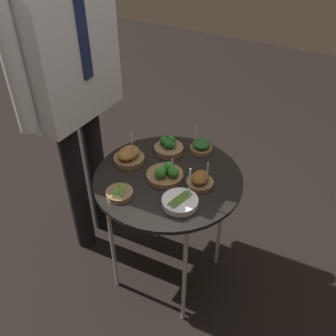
{
  "coord_description": "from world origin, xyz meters",
  "views": [
    {
      "loc": [
        -1.17,
        -0.67,
        1.8
      ],
      "look_at": [
        0.0,
        0.0,
        0.76
      ],
      "focal_mm": 40.0,
      "sensor_mm": 36.0,
      "label": 1
    }
  ],
  "objects_px": {
    "waiter_figure": "(67,65)",
    "bowl_spinach_back_right": "(201,146)",
    "serving_cart": "(168,185)",
    "bowl_roast_front_right": "(200,180)",
    "bowl_asparagus_front_left": "(180,202)",
    "bowl_broccoli_near_rim": "(169,147)",
    "bowl_asparagus_back_left": "(120,193)",
    "bowl_roast_far_rim": "(129,156)",
    "bowl_broccoli_center": "(166,173)"
  },
  "relations": [
    {
      "from": "serving_cart",
      "to": "bowl_broccoli_near_rim",
      "type": "height_order",
      "value": "bowl_broccoli_near_rim"
    },
    {
      "from": "serving_cart",
      "to": "bowl_asparagus_back_left",
      "type": "relative_size",
      "value": 5.96
    },
    {
      "from": "waiter_figure",
      "to": "bowl_spinach_back_right",
      "type": "bearing_deg",
      "value": -69.38
    },
    {
      "from": "bowl_spinach_back_right",
      "to": "bowl_broccoli_center",
      "type": "distance_m",
      "value": 0.28
    },
    {
      "from": "bowl_roast_front_right",
      "to": "waiter_figure",
      "type": "relative_size",
      "value": 0.08
    },
    {
      "from": "bowl_broccoli_near_rim",
      "to": "bowl_asparagus_front_left",
      "type": "xyz_separation_m",
      "value": [
        -0.32,
        -0.24,
        -0.01
      ]
    },
    {
      "from": "bowl_roast_far_rim",
      "to": "bowl_spinach_back_right",
      "type": "bearing_deg",
      "value": -45.98
    },
    {
      "from": "bowl_spinach_back_right",
      "to": "bowl_broccoli_near_rim",
      "type": "relative_size",
      "value": 0.93
    },
    {
      "from": "waiter_figure",
      "to": "bowl_broccoli_near_rim",
      "type": "bearing_deg",
      "value": -72.92
    },
    {
      "from": "serving_cart",
      "to": "bowl_roast_front_right",
      "type": "height_order",
      "value": "bowl_roast_front_right"
    },
    {
      "from": "bowl_roast_front_right",
      "to": "bowl_asparagus_front_left",
      "type": "distance_m",
      "value": 0.16
    },
    {
      "from": "serving_cart",
      "to": "bowl_broccoli_near_rim",
      "type": "xyz_separation_m",
      "value": [
        0.18,
        0.1,
        0.08
      ]
    },
    {
      "from": "bowl_asparagus_back_left",
      "to": "bowl_roast_far_rim",
      "type": "bearing_deg",
      "value": 25.06
    },
    {
      "from": "bowl_spinach_back_right",
      "to": "bowl_roast_front_right",
      "type": "distance_m",
      "value": 0.27
    },
    {
      "from": "serving_cart",
      "to": "waiter_figure",
      "type": "height_order",
      "value": "waiter_figure"
    },
    {
      "from": "serving_cart",
      "to": "bowl_asparagus_back_left",
      "type": "xyz_separation_m",
      "value": [
        -0.22,
        0.12,
        0.06
      ]
    },
    {
      "from": "bowl_spinach_back_right",
      "to": "bowl_asparagus_back_left",
      "type": "relative_size",
      "value": 1.14
    },
    {
      "from": "serving_cart",
      "to": "bowl_roast_front_right",
      "type": "bearing_deg",
      "value": -82.47
    },
    {
      "from": "bowl_roast_front_right",
      "to": "bowl_asparagus_back_left",
      "type": "distance_m",
      "value": 0.36
    },
    {
      "from": "bowl_spinach_back_right",
      "to": "bowl_roast_far_rim",
      "type": "bearing_deg",
      "value": 134.02
    },
    {
      "from": "bowl_asparagus_back_left",
      "to": "waiter_figure",
      "type": "xyz_separation_m",
      "value": [
        0.26,
        0.44,
        0.4
      ]
    },
    {
      "from": "bowl_asparagus_front_left",
      "to": "bowl_broccoli_center",
      "type": "bearing_deg",
      "value": 48.97
    },
    {
      "from": "serving_cart",
      "to": "bowl_broccoli_center",
      "type": "height_order",
      "value": "bowl_broccoli_center"
    },
    {
      "from": "bowl_broccoli_center",
      "to": "bowl_asparagus_front_left",
      "type": "xyz_separation_m",
      "value": [
        -0.12,
        -0.14,
        -0.01
      ]
    },
    {
      "from": "serving_cart",
      "to": "bowl_roast_far_rim",
      "type": "distance_m",
      "value": 0.24
    },
    {
      "from": "bowl_broccoli_center",
      "to": "bowl_spinach_back_right",
      "type": "bearing_deg",
      "value": -9.18
    },
    {
      "from": "bowl_asparagus_front_left",
      "to": "waiter_figure",
      "type": "distance_m",
      "value": 0.82
    },
    {
      "from": "bowl_asparagus_front_left",
      "to": "waiter_figure",
      "type": "height_order",
      "value": "waiter_figure"
    },
    {
      "from": "serving_cart",
      "to": "bowl_asparagus_front_left",
      "type": "distance_m",
      "value": 0.21
    },
    {
      "from": "serving_cart",
      "to": "bowl_broccoli_near_rim",
      "type": "bearing_deg",
      "value": 28.99
    },
    {
      "from": "bowl_spinach_back_right",
      "to": "bowl_roast_far_rim",
      "type": "height_order",
      "value": "bowl_roast_far_rim"
    },
    {
      "from": "serving_cart",
      "to": "waiter_figure",
      "type": "xyz_separation_m",
      "value": [
        0.04,
        0.56,
        0.46
      ]
    },
    {
      "from": "bowl_roast_front_right",
      "to": "bowl_broccoli_near_rim",
      "type": "bearing_deg",
      "value": 57.85
    },
    {
      "from": "bowl_spinach_back_right",
      "to": "bowl_broccoli_center",
      "type": "height_order",
      "value": "bowl_spinach_back_right"
    },
    {
      "from": "serving_cart",
      "to": "bowl_spinach_back_right",
      "type": "distance_m",
      "value": 0.28
    },
    {
      "from": "bowl_asparagus_back_left",
      "to": "bowl_asparagus_front_left",
      "type": "distance_m",
      "value": 0.27
    },
    {
      "from": "bowl_asparagus_back_left",
      "to": "bowl_spinach_back_right",
      "type": "bearing_deg",
      "value": -18.06
    },
    {
      "from": "bowl_spinach_back_right",
      "to": "bowl_asparagus_front_left",
      "type": "relative_size",
      "value": 0.77
    },
    {
      "from": "bowl_broccoli_near_rim",
      "to": "bowl_asparagus_front_left",
      "type": "relative_size",
      "value": 0.82
    },
    {
      "from": "bowl_spinach_back_right",
      "to": "bowl_asparagus_front_left",
      "type": "height_order",
      "value": "bowl_asparagus_front_left"
    },
    {
      "from": "bowl_roast_front_right",
      "to": "bowl_broccoli_near_rim",
      "type": "height_order",
      "value": "bowl_roast_front_right"
    },
    {
      "from": "bowl_spinach_back_right",
      "to": "waiter_figure",
      "type": "height_order",
      "value": "waiter_figure"
    },
    {
      "from": "bowl_roast_front_right",
      "to": "bowl_asparagus_front_left",
      "type": "bearing_deg",
      "value": 174.19
    },
    {
      "from": "bowl_asparagus_front_left",
      "to": "bowl_asparagus_back_left",
      "type": "bearing_deg",
      "value": 107.62
    },
    {
      "from": "bowl_roast_far_rim",
      "to": "bowl_asparagus_back_left",
      "type": "xyz_separation_m",
      "value": [
        -0.23,
        -0.11,
        -0.02
      ]
    },
    {
      "from": "bowl_roast_far_rim",
      "to": "bowl_broccoli_near_rim",
      "type": "relative_size",
      "value": 1.23
    },
    {
      "from": "bowl_roast_far_rim",
      "to": "waiter_figure",
      "type": "bearing_deg",
      "value": 85.09
    },
    {
      "from": "bowl_broccoli_near_rim",
      "to": "bowl_asparagus_front_left",
      "type": "bearing_deg",
      "value": -143.19
    },
    {
      "from": "bowl_spinach_back_right",
      "to": "bowl_roast_far_rim",
      "type": "relative_size",
      "value": 0.76
    },
    {
      "from": "bowl_asparagus_front_left",
      "to": "bowl_roast_front_right",
      "type": "bearing_deg",
      "value": -5.81
    }
  ]
}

